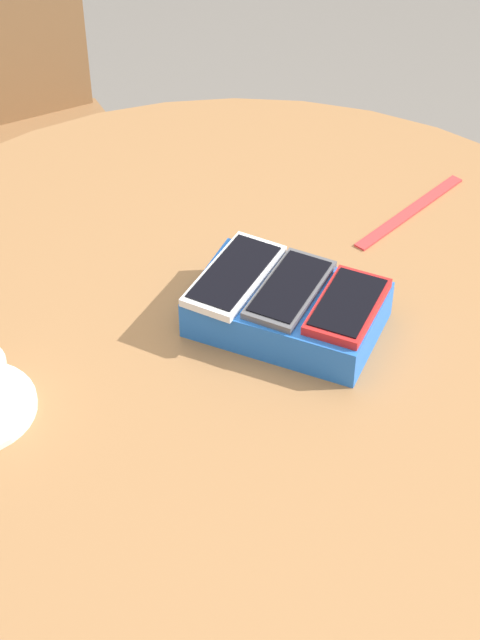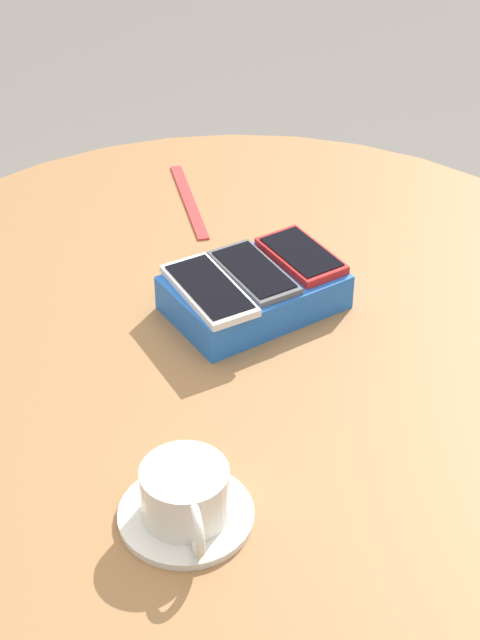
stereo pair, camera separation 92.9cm
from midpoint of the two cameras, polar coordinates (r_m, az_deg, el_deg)
The scene contains 7 objects.
round_table at distance 1.24m, azimuth 20.63°, elevation -8.77°, with size 1.06×1.06×0.73m.
phone_box at distance 1.19m, azimuth 24.27°, elevation -4.26°, with size 0.23×0.17×0.05m.
phone_red at distance 1.18m, azimuth 27.97°, elevation -4.13°, with size 0.08×0.13×0.01m.
phone_gray at distance 1.17m, azimuth 24.71°, elevation -3.21°, with size 0.07×0.14×0.01m.
phone_white at distance 1.16m, azimuth 21.55°, elevation -2.42°, with size 0.08×0.15×0.01m.
lanyard_strap at distance 1.42m, azimuth 27.49°, elevation 1.67°, with size 0.21×0.02×0.00m, color red.
chair_near_window at distance 1.93m, azimuth 0.35°, elevation 6.12°, with size 0.57×0.57×0.78m.
Camera 1 is at (-0.49, 0.76, 1.55)m, focal length 60.00 mm.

